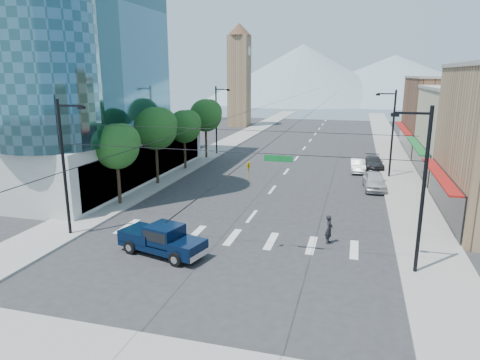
# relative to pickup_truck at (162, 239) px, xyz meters

# --- Properties ---
(ground) EXTENTS (160.00, 160.00, 0.00)m
(ground) POSITION_rel_pickup_truck_xyz_m (3.49, 2.22, -0.97)
(ground) COLOR #28282B
(ground) RESTS_ON ground
(sidewalk_left) EXTENTS (4.00, 120.00, 0.15)m
(sidewalk_left) POSITION_rel_pickup_truck_xyz_m (-8.51, 42.22, -0.90)
(sidewalk_left) COLOR gray
(sidewalk_left) RESTS_ON ground
(sidewalk_right) EXTENTS (4.00, 120.00, 0.15)m
(sidewalk_right) POSITION_rel_pickup_truck_xyz_m (15.49, 42.22, -0.90)
(sidewalk_right) COLOR gray
(sidewalk_right) RESTS_ON ground
(office_tower) EXTENTS (29.50, 27.00, 30.00)m
(office_tower) POSITION_rel_pickup_truck_xyz_m (-22.77, 16.07, 13.48)
(office_tower) COLOR #B7B7B2
(office_tower) RESTS_ON ground
(shop_far) EXTENTS (12.00, 18.00, 10.00)m
(shop_far) POSITION_rel_pickup_truck_xyz_m (23.49, 42.22, 4.03)
(shop_far) COLOR brown
(shop_far) RESTS_ON ground
(clock_tower) EXTENTS (4.80, 4.80, 20.40)m
(clock_tower) POSITION_rel_pickup_truck_xyz_m (-13.01, 64.22, 9.67)
(clock_tower) COLOR #8C6B4C
(clock_tower) RESTS_ON ground
(mountain_left) EXTENTS (80.00, 80.00, 22.00)m
(mountain_left) POSITION_rel_pickup_truck_xyz_m (-11.51, 152.22, 10.03)
(mountain_left) COLOR gray
(mountain_left) RESTS_ON ground
(mountain_right) EXTENTS (90.00, 90.00, 18.00)m
(mountain_right) POSITION_rel_pickup_truck_xyz_m (23.49, 162.22, 8.03)
(mountain_right) COLOR gray
(mountain_right) RESTS_ON ground
(tree_near) EXTENTS (3.65, 3.64, 6.71)m
(tree_near) POSITION_rel_pickup_truck_xyz_m (-7.58, 8.31, 4.02)
(tree_near) COLOR black
(tree_near) RESTS_ON ground
(tree_midnear) EXTENTS (4.09, 4.09, 7.52)m
(tree_midnear) POSITION_rel_pickup_truck_xyz_m (-7.58, 15.31, 4.62)
(tree_midnear) COLOR black
(tree_midnear) RESTS_ON ground
(tree_midfar) EXTENTS (3.65, 3.64, 6.71)m
(tree_midfar) POSITION_rel_pickup_truck_xyz_m (-7.58, 22.31, 4.02)
(tree_midfar) COLOR black
(tree_midfar) RESTS_ON ground
(tree_far) EXTENTS (4.09, 4.09, 7.52)m
(tree_far) POSITION_rel_pickup_truck_xyz_m (-7.58, 29.31, 4.62)
(tree_far) COLOR black
(tree_far) RESTS_ON ground
(signal_rig) EXTENTS (21.80, 0.20, 9.00)m
(signal_rig) POSITION_rel_pickup_truck_xyz_m (3.68, 1.22, 3.67)
(signal_rig) COLOR black
(signal_rig) RESTS_ON ground
(lamp_pole_nw) EXTENTS (2.00, 0.25, 9.00)m
(lamp_pole_nw) POSITION_rel_pickup_truck_xyz_m (-7.18, 32.22, 3.97)
(lamp_pole_nw) COLOR black
(lamp_pole_nw) RESTS_ON ground
(lamp_pole_ne) EXTENTS (2.00, 0.25, 9.00)m
(lamp_pole_ne) POSITION_rel_pickup_truck_xyz_m (14.16, 24.22, 3.97)
(lamp_pole_ne) COLOR black
(lamp_pole_ne) RESTS_ON ground
(pickup_truck) EXTENTS (5.80, 3.28, 1.86)m
(pickup_truck) POSITION_rel_pickup_truck_xyz_m (0.00, 0.00, 0.00)
(pickup_truck) COLOR black
(pickup_truck) RESTS_ON ground
(pedestrian) EXTENTS (0.55, 0.74, 1.86)m
(pedestrian) POSITION_rel_pickup_truck_xyz_m (9.48, 4.38, -0.04)
(pedestrian) COLOR black
(pedestrian) RESTS_ON ground
(parked_car_near) EXTENTS (2.24, 4.94, 1.64)m
(parked_car_near) POSITION_rel_pickup_truck_xyz_m (12.66, 18.83, -0.15)
(parked_car_near) COLOR silver
(parked_car_near) RESTS_ON ground
(parked_car_mid) EXTENTS (1.81, 4.44, 1.43)m
(parked_car_mid) POSITION_rel_pickup_truck_xyz_m (11.09, 26.26, -0.25)
(parked_car_mid) COLOR silver
(parked_car_mid) RESTS_ON ground
(parked_car_far) EXTENTS (2.28, 4.82, 1.36)m
(parked_car_far) POSITION_rel_pickup_truck_xyz_m (12.89, 28.65, -0.29)
(parked_car_far) COLOR #2C2C2E
(parked_car_far) RESTS_ON ground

